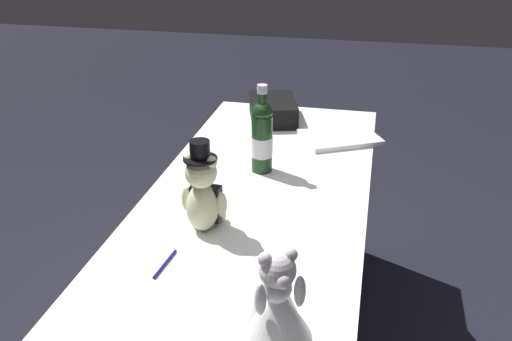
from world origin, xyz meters
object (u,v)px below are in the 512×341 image
(teddy_bear_groom, at_px, (203,193))
(gift_case_black, at_px, (273,110))
(teddy_bear_bride, at_px, (275,297))
(champagne_bottle, at_px, (262,136))
(signing_pen, at_px, (166,263))
(guestbook, at_px, (340,137))

(teddy_bear_groom, xyz_separation_m, gift_case_black, (-0.98, 0.03, -0.07))
(teddy_bear_bride, height_order, champagne_bottle, champagne_bottle)
(teddy_bear_groom, relative_size, teddy_bear_bride, 1.25)
(signing_pen, bearing_deg, gift_case_black, 176.40)
(teddy_bear_groom, relative_size, gift_case_black, 0.87)
(teddy_bear_groom, height_order, signing_pen, teddy_bear_groom)
(teddy_bear_bride, relative_size, signing_pen, 1.64)
(gift_case_black, bearing_deg, teddy_bear_groom, -1.60)
(teddy_bear_groom, xyz_separation_m, guestbook, (-0.80, 0.35, -0.11))
(champagne_bottle, distance_m, gift_case_black, 0.55)
(teddy_bear_groom, height_order, champagne_bottle, champagne_bottle)
(teddy_bear_groom, bearing_deg, champagne_bottle, 168.54)
(champagne_bottle, distance_m, signing_pen, 0.68)
(teddy_bear_bride, bearing_deg, signing_pen, -120.26)
(teddy_bear_groom, relative_size, guestbook, 0.96)
(teddy_bear_bride, height_order, gift_case_black, teddy_bear_bride)
(signing_pen, relative_size, gift_case_black, 0.43)
(gift_case_black, bearing_deg, teddy_bear_bride, 11.01)
(teddy_bear_groom, distance_m, gift_case_black, 0.98)
(teddy_bear_groom, relative_size, champagne_bottle, 0.89)
(gift_case_black, bearing_deg, champagne_bottle, 6.54)
(teddy_bear_bride, xyz_separation_m, gift_case_black, (-1.39, -0.27, -0.05))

